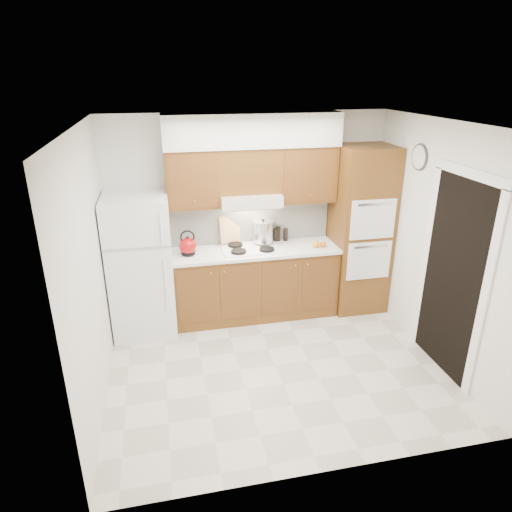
{
  "coord_description": "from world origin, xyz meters",
  "views": [
    {
      "loc": [
        -1.11,
        -4.11,
        3.04
      ],
      "look_at": [
        -0.12,
        0.45,
        1.15
      ],
      "focal_mm": 32.0,
      "sensor_mm": 36.0,
      "label": 1
    }
  ],
  "objects": [
    {
      "name": "backsplash",
      "position": [
        0.02,
        1.49,
        1.22
      ],
      "size": [
        2.11,
        0.03,
        0.56
      ],
      "primitive_type": "cube",
      "color": "white",
      "rests_on": "countertop"
    },
    {
      "name": "orange_near",
      "position": [
        0.9,
        1.08,
        0.98
      ],
      "size": [
        0.09,
        0.09,
        0.08
      ],
      "primitive_type": "sphere",
      "rotation": [
        0.0,
        0.0,
        0.14
      ],
      "color": "orange",
      "rests_on": "countertop"
    },
    {
      "name": "wall_left",
      "position": [
        -1.8,
        0.0,
        1.3
      ],
      "size": [
        0.02,
        3.0,
        2.6
      ],
      "primitive_type": "cube",
      "color": "silver",
      "rests_on": "floor"
    },
    {
      "name": "kettle",
      "position": [
        -0.82,
        1.17,
        1.06
      ],
      "size": [
        0.28,
        0.28,
        0.21
      ],
      "primitive_type": "sphere",
      "rotation": [
        0.0,
        0.0,
        -0.42
      ],
      "color": "#970B0D",
      "rests_on": "countertop"
    },
    {
      "name": "stock_pot",
      "position": [
        0.17,
        1.36,
        1.11
      ],
      "size": [
        0.34,
        0.34,
        0.27
      ],
      "primitive_type": "cylinder",
      "rotation": [
        0.0,
        0.0,
        -0.39
      ],
      "color": "silver",
      "rests_on": "cooktop"
    },
    {
      "name": "soffit",
      "position": [
        0.03,
        1.32,
        2.4
      ],
      "size": [
        2.13,
        0.36,
        0.4
      ],
      "primitive_type": "cube",
      "color": "silver",
      "rests_on": "wall_back"
    },
    {
      "name": "condiment_b",
      "position": [
        0.39,
        1.43,
        1.04
      ],
      "size": [
        0.06,
        0.06,
        0.2
      ],
      "primitive_type": "cylinder",
      "rotation": [
        0.0,
        0.0,
        0.03
      ],
      "color": "black",
      "rests_on": "countertop"
    },
    {
      "name": "floor",
      "position": [
        0.0,
        0.0,
        0.0
      ],
      "size": [
        3.6,
        3.6,
        0.0
      ],
      "primitive_type": "plane",
      "color": "beige",
      "rests_on": "ground"
    },
    {
      "name": "orange_far",
      "position": [
        0.8,
        1.08,
        0.98
      ],
      "size": [
        0.11,
        0.11,
        0.09
      ],
      "primitive_type": "sphere",
      "rotation": [
        0.0,
        0.0,
        -0.26
      ],
      "color": "#FF9F0D",
      "rests_on": "countertop"
    },
    {
      "name": "cutting_board",
      "position": [
        -0.26,
        1.45,
        1.14
      ],
      "size": [
        0.28,
        0.14,
        0.35
      ],
      "primitive_type": "cube",
      "rotation": [
        -0.21,
        0.0,
        0.19
      ],
      "color": "#D3B86C",
      "rests_on": "countertop"
    },
    {
      "name": "wall_right",
      "position": [
        1.8,
        0.0,
        1.3
      ],
      "size": [
        0.02,
        3.0,
        2.6
      ],
      "primitive_type": "cube",
      "color": "silver",
      "rests_on": "floor"
    },
    {
      "name": "upper_cab_left",
      "position": [
        -0.71,
        1.33,
        1.85
      ],
      "size": [
        0.63,
        0.33,
        0.7
      ],
      "primitive_type": "cube",
      "color": "brown",
      "rests_on": "wall_back"
    },
    {
      "name": "doorway",
      "position": [
        1.79,
        -0.35,
        1.05
      ],
      "size": [
        0.02,
        0.9,
        2.1
      ],
      "primitive_type": "cube",
      "color": "black",
      "rests_on": "floor"
    },
    {
      "name": "countertop",
      "position": [
        0.03,
        1.19,
        0.92
      ],
      "size": [
        2.13,
        0.62,
        0.04
      ],
      "primitive_type": "cube",
      "color": "white",
      "rests_on": "base_cabinets"
    },
    {
      "name": "fridge",
      "position": [
        -1.41,
        1.14,
        0.86
      ],
      "size": [
        0.75,
        0.72,
        1.72
      ],
      "primitive_type": "cube",
      "color": "white",
      "rests_on": "floor"
    },
    {
      "name": "upper_cab_right",
      "position": [
        0.72,
        1.33,
        1.85
      ],
      "size": [
        0.73,
        0.33,
        0.7
      ],
      "primitive_type": "cube",
      "color": "brown",
      "rests_on": "wall_back"
    },
    {
      "name": "condiment_a",
      "position": [
        0.35,
        1.42,
        1.03
      ],
      "size": [
        0.07,
        0.07,
        0.18
      ],
      "primitive_type": "cylinder",
      "rotation": [
        0.0,
        0.0,
        0.34
      ],
      "color": "black",
      "rests_on": "countertop"
    },
    {
      "name": "base_cabinets",
      "position": [
        0.02,
        1.2,
        0.45
      ],
      "size": [
        2.11,
        0.6,
        0.9
      ],
      "primitive_type": "cube",
      "color": "brown",
      "rests_on": "floor"
    },
    {
      "name": "upper_cab_over_hood",
      "position": [
        -0.02,
        1.33,
        1.92
      ],
      "size": [
        0.75,
        0.33,
        0.55
      ],
      "primitive_type": "cube",
      "color": "brown",
      "rests_on": "range_hood"
    },
    {
      "name": "oven_cabinet",
      "position": [
        1.44,
        1.18,
        1.1
      ],
      "size": [
        0.7,
        0.65,
        2.2
      ],
      "primitive_type": "cube",
      "color": "brown",
      "rests_on": "floor"
    },
    {
      "name": "condiment_c",
      "position": [
        0.49,
        1.41,
        1.02
      ],
      "size": [
        0.06,
        0.06,
        0.17
      ],
      "primitive_type": "cylinder",
      "rotation": [
        0.0,
        0.0,
        0.02
      ],
      "color": "black",
      "rests_on": "countertop"
    },
    {
      "name": "range_hood",
      "position": [
        -0.02,
        1.27,
        1.57
      ],
      "size": [
        0.75,
        0.45,
        0.15
      ],
      "primitive_type": "cube",
      "color": "silver",
      "rests_on": "wall_back"
    },
    {
      "name": "wall_back",
      "position": [
        0.0,
        1.5,
        1.3
      ],
      "size": [
        3.6,
        0.02,
        2.6
      ],
      "primitive_type": "cube",
      "color": "silver",
      "rests_on": "floor"
    },
    {
      "name": "ceiling",
      "position": [
        0.0,
        0.0,
        2.6
      ],
      "size": [
        3.6,
        3.6,
        0.0
      ],
      "primitive_type": "plane",
      "color": "white",
      "rests_on": "wall_back"
    },
    {
      "name": "cooktop",
      "position": [
        -0.02,
        1.21,
        0.95
      ],
      "size": [
        0.74,
        0.5,
        0.01
      ],
      "primitive_type": "cube",
      "color": "white",
      "rests_on": "countertop"
    },
    {
      "name": "wall_clock",
      "position": [
        1.79,
        0.55,
        2.15
      ],
      "size": [
        0.02,
        0.3,
        0.3
      ],
      "primitive_type": "cylinder",
      "rotation": [
        0.0,
        1.57,
        0.0
      ],
      "color": "#3F3833",
      "rests_on": "wall_right"
    }
  ]
}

